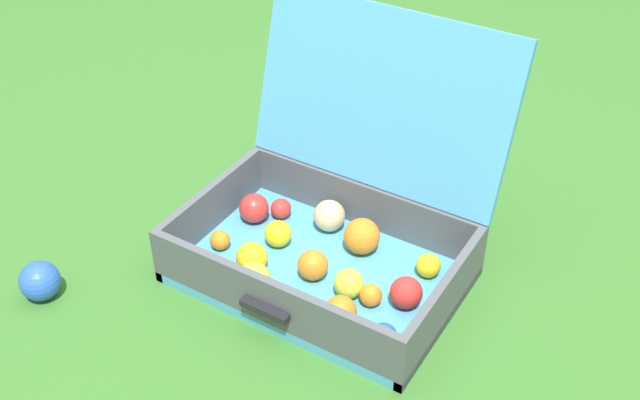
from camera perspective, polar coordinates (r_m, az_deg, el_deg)
ground_plane at (r=1.82m, az=0.05°, el=-3.84°), size 16.00×16.00×0.00m
open_suitcase at (r=1.72m, az=1.08°, el=-1.64°), size 0.61×0.55×0.52m
stray_ball_on_grass at (r=1.78m, az=-19.69°, el=-5.56°), size 0.09×0.09×0.09m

